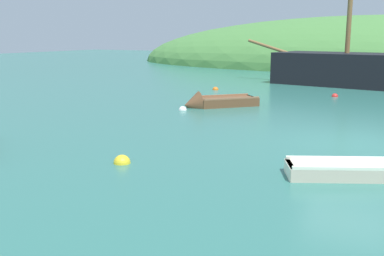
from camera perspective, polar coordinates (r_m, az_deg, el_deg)
ground_plane at (r=13.91m, az=19.08°, el=-1.77°), size 120.00×120.00×0.00m
shore_hill at (r=49.30m, az=21.79°, el=7.12°), size 51.51×25.10×9.69m
rowboat_portside at (r=10.83m, az=22.12°, el=-5.20°), size 3.62×2.38×0.86m
rowboat_far at (r=19.86m, az=2.87°, el=3.02°), size 3.00×3.12×1.11m
buoy_white at (r=18.85m, az=-1.15°, el=2.20°), size 0.33×0.33×0.33m
buoy_yellow at (r=11.27m, az=-8.58°, el=-4.29°), size 0.41×0.41×0.41m
buoy_orange at (r=25.83m, az=2.90°, el=4.70°), size 0.34×0.34×0.34m
buoy_red at (r=24.03m, az=17.12°, el=3.70°), size 0.32×0.32×0.32m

